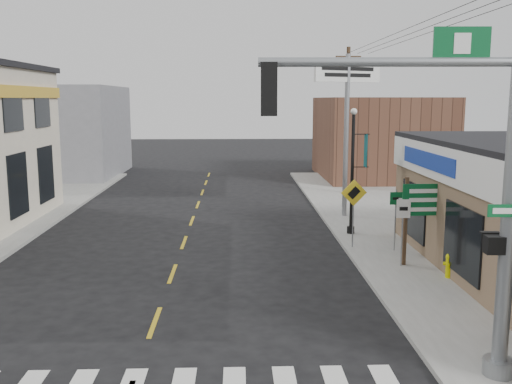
{
  "coord_description": "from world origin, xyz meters",
  "views": [
    {
      "loc": [
        2.07,
        -9.57,
        5.5
      ],
      "look_at": [
        2.63,
        6.93,
        2.8
      ],
      "focal_mm": 40.0,
      "sensor_mm": 36.0,
      "label": 1
    }
  ],
  "objects_px": {
    "traffic_signal_pole": "(471,176)",
    "fire_hydrant": "(449,264)",
    "lamp_post": "(354,162)",
    "utility_pole_far": "(347,119)",
    "guide_sign": "(427,209)",
    "dance_center_sign": "(347,96)"
  },
  "relations": [
    {
      "from": "traffic_signal_pole",
      "to": "fire_hydrant",
      "type": "height_order",
      "value": "traffic_signal_pole"
    },
    {
      "from": "lamp_post",
      "to": "utility_pole_far",
      "type": "bearing_deg",
      "value": 92.85
    },
    {
      "from": "traffic_signal_pole",
      "to": "utility_pole_far",
      "type": "distance_m",
      "value": 22.14
    },
    {
      "from": "fire_hydrant",
      "to": "guide_sign",
      "type": "bearing_deg",
      "value": 102.29
    },
    {
      "from": "traffic_signal_pole",
      "to": "lamp_post",
      "type": "bearing_deg",
      "value": 91.15
    },
    {
      "from": "traffic_signal_pole",
      "to": "lamp_post",
      "type": "xyz_separation_m",
      "value": [
        0.31,
        12.01,
        -1.04
      ]
    },
    {
      "from": "fire_hydrant",
      "to": "lamp_post",
      "type": "bearing_deg",
      "value": 106.88
    },
    {
      "from": "lamp_post",
      "to": "utility_pole_far",
      "type": "xyz_separation_m",
      "value": [
        1.61,
        10.04,
        1.31
      ]
    },
    {
      "from": "traffic_signal_pole",
      "to": "guide_sign",
      "type": "bearing_deg",
      "value": 79.23
    },
    {
      "from": "utility_pole_far",
      "to": "traffic_signal_pole",
      "type": "bearing_deg",
      "value": -97.21
    },
    {
      "from": "traffic_signal_pole",
      "to": "utility_pole_far",
      "type": "height_order",
      "value": "utility_pole_far"
    },
    {
      "from": "lamp_post",
      "to": "fire_hydrant",
      "type": "bearing_deg",
      "value": -61.17
    },
    {
      "from": "traffic_signal_pole",
      "to": "fire_hydrant",
      "type": "distance_m",
      "value": 7.39
    },
    {
      "from": "traffic_signal_pole",
      "to": "dance_center_sign",
      "type": "relative_size",
      "value": 0.9
    },
    {
      "from": "guide_sign",
      "to": "utility_pole_far",
      "type": "distance_m",
      "value": 14.72
    },
    {
      "from": "traffic_signal_pole",
      "to": "lamp_post",
      "type": "height_order",
      "value": "traffic_signal_pole"
    },
    {
      "from": "guide_sign",
      "to": "lamp_post",
      "type": "bearing_deg",
      "value": 106.22
    },
    {
      "from": "traffic_signal_pole",
      "to": "utility_pole_far",
      "type": "bearing_deg",
      "value": 87.66
    },
    {
      "from": "traffic_signal_pole",
      "to": "fire_hydrant",
      "type": "xyz_separation_m",
      "value": [
        2.09,
        6.15,
        -3.54
      ]
    },
    {
      "from": "lamp_post",
      "to": "dance_center_sign",
      "type": "height_order",
      "value": "dance_center_sign"
    },
    {
      "from": "lamp_post",
      "to": "utility_pole_far",
      "type": "relative_size",
      "value": 0.61
    },
    {
      "from": "fire_hydrant",
      "to": "utility_pole_far",
      "type": "bearing_deg",
      "value": 90.62
    }
  ]
}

